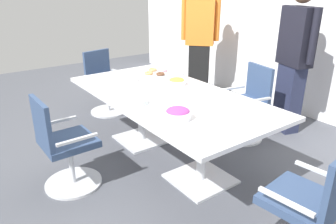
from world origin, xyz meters
name	(u,v)px	position (x,y,z in m)	size (l,w,h in m)	color
ground_plane	(168,158)	(0.00, 0.00, -0.01)	(10.00, 10.00, 0.01)	#4C4F56
back_wall	(309,16)	(0.00, 2.40, 1.40)	(8.00, 0.10, 2.80)	white
conference_table	(168,105)	(0.00, 0.00, 0.63)	(2.40, 1.20, 0.75)	silver
office_chair_0	(63,148)	(-0.13, -1.10, 0.41)	(0.55, 0.55, 0.91)	silver
office_chair_1	(308,211)	(1.70, -0.08, 0.41)	(0.60, 0.60, 0.91)	silver
office_chair_2	(247,107)	(0.14, 1.10, 0.41)	(0.64, 0.64, 0.91)	silver
office_chair_3	(105,86)	(-1.70, 0.07, 0.41)	(0.63, 0.63, 0.91)	silver
person_standing_0	(200,39)	(-1.36, 1.62, 0.99)	(0.51, 0.47, 1.88)	black
person_standing_1	(294,58)	(0.31, 1.70, 0.97)	(0.61, 0.34, 1.84)	#232842
snack_bowl_candy_mix	(178,114)	(0.58, -0.32, 0.80)	(0.23, 0.23, 0.10)	white
snack_bowl_chips_yellow	(177,82)	(-0.20, 0.27, 0.79)	(0.20, 0.20, 0.08)	white
donut_platter	(156,73)	(-0.74, 0.35, 0.77)	(0.34, 0.34, 0.04)	white
plate_stack	(138,102)	(0.06, -0.40, 0.77)	(0.19, 0.19, 0.05)	white
napkin_pile	(127,79)	(-0.65, -0.13, 0.78)	(0.20, 0.20, 0.07)	white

